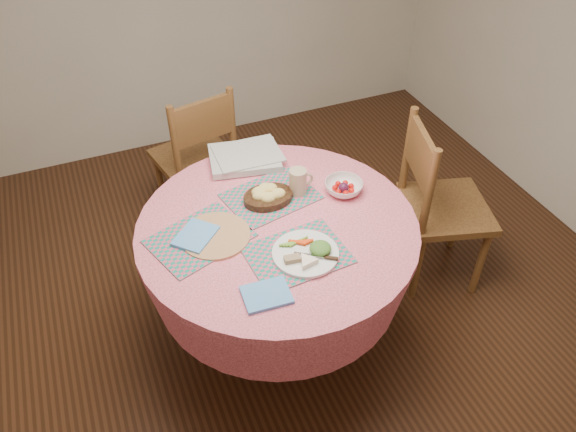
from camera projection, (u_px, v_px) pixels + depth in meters
name	position (u px, v px, depth m)	size (l,w,h in m)	color
ground	(279.00, 331.00, 2.94)	(4.00, 4.00, 0.00)	#331C0F
room_envelope	(274.00, 2.00, 1.82)	(4.01, 4.01, 2.71)	silver
dining_table	(278.00, 256.00, 2.58)	(1.24, 1.24, 0.75)	pink
chair_right	(437.00, 202.00, 2.94)	(0.54, 0.55, 0.97)	brown
chair_back	(197.00, 155.00, 3.31)	(0.51, 0.49, 0.93)	brown
placemat_front	(297.00, 254.00, 2.30)	(0.40, 0.30, 0.01)	#16806E
placemat_left	(200.00, 238.00, 2.38)	(0.40, 0.30, 0.01)	#16806E
placemat_back	(271.00, 196.00, 2.59)	(0.40, 0.30, 0.01)	#16806E
wicker_trivet	(215.00, 236.00, 2.39)	(0.30, 0.30, 0.01)	#9E6944
napkin_near	(267.00, 295.00, 2.13)	(0.18, 0.14, 0.01)	#5697DF
napkin_far	(196.00, 236.00, 2.37)	(0.18, 0.14, 0.01)	#5697DF
dinner_plate	(308.00, 252.00, 2.29)	(0.28, 0.28, 0.05)	white
bread_bowl	(268.00, 195.00, 2.54)	(0.23, 0.23, 0.08)	black
latte_mug	(298.00, 182.00, 2.57)	(0.12, 0.08, 0.12)	tan
fruit_bowl	(344.00, 187.00, 2.60)	(0.23, 0.23, 0.06)	white
newspaper_stack	(245.00, 157.00, 2.79)	(0.39, 0.33, 0.04)	silver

